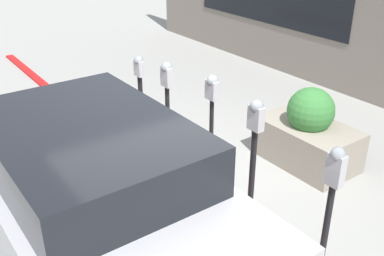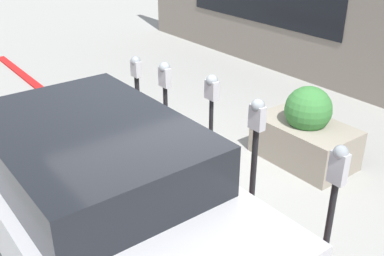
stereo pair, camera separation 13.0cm
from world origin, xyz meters
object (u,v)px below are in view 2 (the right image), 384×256
parking_meter_nearest (335,186)px  planter_box (305,133)px  parking_meter_second (256,140)px  parking_meter_middle (211,106)px  parked_car_front (88,181)px  parking_meter_farthest (137,84)px  parking_meter_fourth (165,91)px

parking_meter_nearest → planter_box: 2.17m
parking_meter_second → planter_box: bearing=-70.5°
parking_meter_middle → parked_car_front: 1.69m
planter_box → parked_car_front: (0.13, 3.11, 0.37)m
parking_meter_farthest → parking_meter_nearest: bearing=179.8°
parking_meter_second → parking_meter_nearest: bearing=-177.0°
parking_meter_nearest → parked_car_front: (1.64, 1.63, -0.14)m
parking_meter_middle → parking_meter_fourth: 0.90m
parking_meter_fourth → parking_meter_middle: bearing=-177.4°
parking_meter_nearest → parking_meter_middle: size_ratio=0.91×
parking_meter_second → parking_meter_farthest: size_ratio=1.13×
parking_meter_middle → parking_meter_second: bearing=174.8°
parked_car_front → planter_box: bearing=-92.8°
parking_meter_farthest → parked_car_front: size_ratio=0.30×
parking_meter_fourth → planter_box: (-1.17, -1.49, -0.59)m
parking_meter_nearest → parking_meter_fourth: (2.67, 0.02, 0.08)m
parking_meter_nearest → planter_box: (1.50, -1.48, -0.51)m
parking_meter_middle → parking_meter_nearest: bearing=179.2°
parking_meter_nearest → parking_meter_second: parking_meter_second is taller
parking_meter_second → planter_box: (0.54, -1.53, -0.59)m
parking_meter_nearest → parking_meter_middle: bearing=-0.8°
parking_meter_nearest → parking_meter_fourth: 2.67m
parking_meter_farthest → planter_box: 2.48m
parked_car_front → parking_meter_nearest: bearing=-135.5°
parking_meter_middle → parked_car_front: size_ratio=0.34×
parking_meter_second → parking_meter_middle: parking_meter_middle is taller
parking_meter_middle → parking_meter_fourth: parking_meter_middle is taller
parking_meter_middle → parking_meter_fourth: (0.90, 0.04, -0.08)m
parking_meter_second → parking_meter_farthest: parking_meter_second is taller
parking_meter_middle → planter_box: 1.63m
parking_meter_farthest → planter_box: parking_meter_farthest is taller
parking_meter_farthest → parking_meter_middle: bearing=-179.7°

